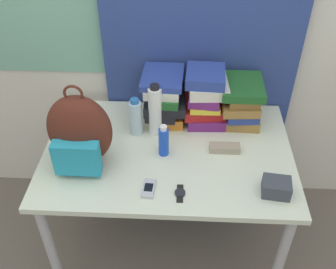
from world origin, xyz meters
TOP-DOWN VIEW (x-y plane):
  - wall_back at (-0.00, 0.91)m, footprint 6.00×0.06m
  - curtain_blue at (0.15, 0.85)m, footprint 1.05×0.04m
  - desk at (0.00, 0.41)m, footprint 1.23×0.82m
  - backpack at (-0.40, 0.31)m, footprint 0.30×0.23m
  - book_stack_left at (-0.03, 0.67)m, footprint 0.23×0.29m
  - book_stack_center at (0.18, 0.67)m, footprint 0.24×0.25m
  - book_stack_right at (0.37, 0.67)m, footprint 0.22×0.27m
  - water_bottle at (-0.17, 0.54)m, footprint 0.07×0.07m
  - sports_bottle at (-0.07, 0.55)m, footprint 0.07×0.07m
  - sunscreen_bottle at (-0.02, 0.38)m, footprint 0.05×0.05m
  - cell_phone at (-0.07, 0.14)m, footprint 0.06×0.11m
  - sunglasses_case at (0.28, 0.42)m, footprint 0.15×0.06m
  - camera_pouch at (0.49, 0.15)m, footprint 0.13×0.11m
  - wristwatch at (0.07, 0.12)m, footprint 0.05×0.10m

SIDE VIEW (x-z plane):
  - desk at x=0.00m, z-range 0.29..1.03m
  - wristwatch at x=0.07m, z-range 0.74..0.75m
  - cell_phone at x=-0.07m, z-range 0.74..0.76m
  - sunglasses_case at x=0.28m, z-range 0.74..0.78m
  - camera_pouch at x=0.49m, z-range 0.74..0.81m
  - sunscreen_bottle at x=-0.02m, z-range 0.73..0.91m
  - water_bottle at x=-0.17m, z-range 0.73..0.95m
  - book_stack_right at x=0.37m, z-range 0.74..0.99m
  - sports_bottle at x=-0.07m, z-range 0.73..1.03m
  - book_stack_left at x=-0.03m, z-range 0.74..1.02m
  - book_stack_center at x=0.18m, z-range 0.74..1.04m
  - backpack at x=-0.40m, z-range 0.70..1.13m
  - curtain_blue at x=0.15m, z-range 0.00..2.50m
  - wall_back at x=0.00m, z-range 0.00..2.50m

